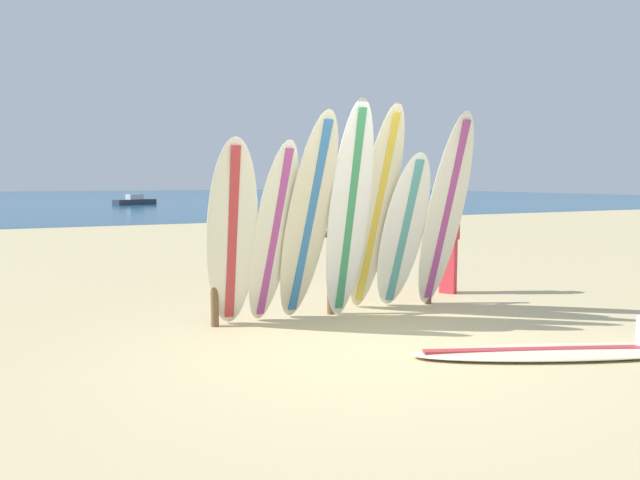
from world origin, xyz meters
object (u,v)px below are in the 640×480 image
at_px(surfboard_lying_on_sand, 562,352).
at_px(surfboard_leaning_center_left, 308,220).
at_px(surfboard_leaning_far_left, 232,235).
at_px(surfboard_leaning_left, 273,234).
at_px(beachgoer_standing, 449,230).
at_px(small_boat_offshore, 135,201).
at_px(surfboard_leaning_right, 403,233).
at_px(surfboard_rack, 331,254).
at_px(surfboard_leaning_center, 349,212).
at_px(surfboard_leaning_center_right, 376,212).
at_px(surfboard_leaning_far_right, 445,213).

bearing_deg(surfboard_lying_on_sand, surfboard_leaning_center_left, 126.16).
xyz_separation_m(surfboard_leaning_far_left, surfboard_leaning_left, (0.47, -0.02, -0.01)).
relative_size(surfboard_leaning_left, beachgoer_standing, 1.23).
bearing_deg(small_boat_offshore, surfboard_leaning_center_left, -96.08).
height_order(surfboard_leaning_far_left, surfboard_leaning_right, surfboard_leaning_far_left).
bearing_deg(beachgoer_standing, surfboard_rack, -167.20).
xyz_separation_m(surfboard_leaning_left, surfboard_leaning_right, (1.74, 0.01, -0.05)).
height_order(surfboard_leaning_center, surfboard_leaning_right, surfboard_leaning_center).
bearing_deg(surfboard_leaning_center_right, small_boat_offshore, 85.37).
distance_m(surfboard_rack, surfboard_leaning_center_left, 0.74).
distance_m(surfboard_leaning_left, surfboard_leaning_right, 1.74).
relative_size(surfboard_leaning_left, surfboard_leaning_far_right, 0.84).
xyz_separation_m(surfboard_rack, surfboard_leaning_right, (0.88, -0.26, 0.25)).
relative_size(surfboard_leaning_right, small_boat_offshore, 0.66).
bearing_deg(surfboard_rack, surfboard_leaning_center_right, -28.38).
xyz_separation_m(surfboard_leaning_far_left, surfboard_leaning_far_right, (2.74, -0.16, 0.19)).
bearing_deg(surfboard_leaning_center_right, surfboard_lying_on_sand, -73.84).
height_order(surfboard_leaning_center, small_boat_offshore, surfboard_leaning_center).
bearing_deg(surfboard_leaning_center, surfboard_leaning_right, 10.95).
xyz_separation_m(surfboard_leaning_center, beachgoer_standing, (2.16, 0.92, -0.35)).
distance_m(surfboard_leaning_center, surfboard_leaning_right, 0.91).
bearing_deg(surfboard_leaning_left, beachgoer_standing, 14.12).
distance_m(surfboard_leaning_left, beachgoer_standing, 3.14).
bearing_deg(surfboard_leaning_center_right, surfboard_leaning_far_right, -9.22).
relative_size(surfboard_leaning_far_left, small_boat_offshore, 0.69).
bearing_deg(surfboard_lying_on_sand, surfboard_leaning_center_right, 106.16).
bearing_deg(surfboard_leaning_far_left, beachgoer_standing, 12.05).
height_order(surfboard_leaning_far_right, small_boat_offshore, surfboard_leaning_far_right).
relative_size(surfboard_leaning_center_right, surfboard_leaning_far_right, 1.02).
distance_m(surfboard_rack, surfboard_lying_on_sand, 2.89).
bearing_deg(surfboard_leaning_far_right, surfboard_leaning_far_left, 176.76).
bearing_deg(surfboard_leaning_far_right, small_boat_offshore, 86.83).
relative_size(surfboard_leaning_far_left, surfboard_leaning_right, 1.06).
distance_m(surfboard_leaning_far_right, beachgoer_standing, 1.23).
xyz_separation_m(surfboard_leaning_center_left, surfboard_leaning_right, (1.34, 0.09, -0.21)).
distance_m(surfboard_rack, surfboard_leaning_far_right, 1.55).
height_order(surfboard_leaning_far_left, surfboard_leaning_left, surfboard_leaning_far_left).
relative_size(surfboard_leaning_center_left, surfboard_leaning_right, 1.21).
xyz_separation_m(surfboard_leaning_right, surfboard_leaning_far_right, (0.53, -0.15, 0.24)).
bearing_deg(surfboard_leaning_center, beachgoer_standing, 23.15).
distance_m(surfboard_leaning_center_right, surfboard_leaning_far_right, 0.94).
distance_m(surfboard_leaning_left, surfboard_leaning_center_right, 1.36).
bearing_deg(surfboard_leaning_center, surfboard_leaning_center_left, 170.73).
distance_m(surfboard_leaning_far_left, small_boat_offshore, 36.86).
height_order(surfboard_leaning_center_right, small_boat_offshore, surfboard_leaning_center_right).
bearing_deg(surfboard_leaning_center_left, small_boat_offshore, 83.92).
height_order(surfboard_leaning_left, surfboard_leaning_center_left, surfboard_leaning_center_left).
height_order(surfboard_leaning_center_left, surfboard_lying_on_sand, surfboard_leaning_center_left).
bearing_deg(surfboard_leaning_far_right, beachgoer_standing, 49.41).
xyz_separation_m(surfboard_leaning_center_left, surfboard_leaning_center, (0.49, -0.08, 0.07)).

